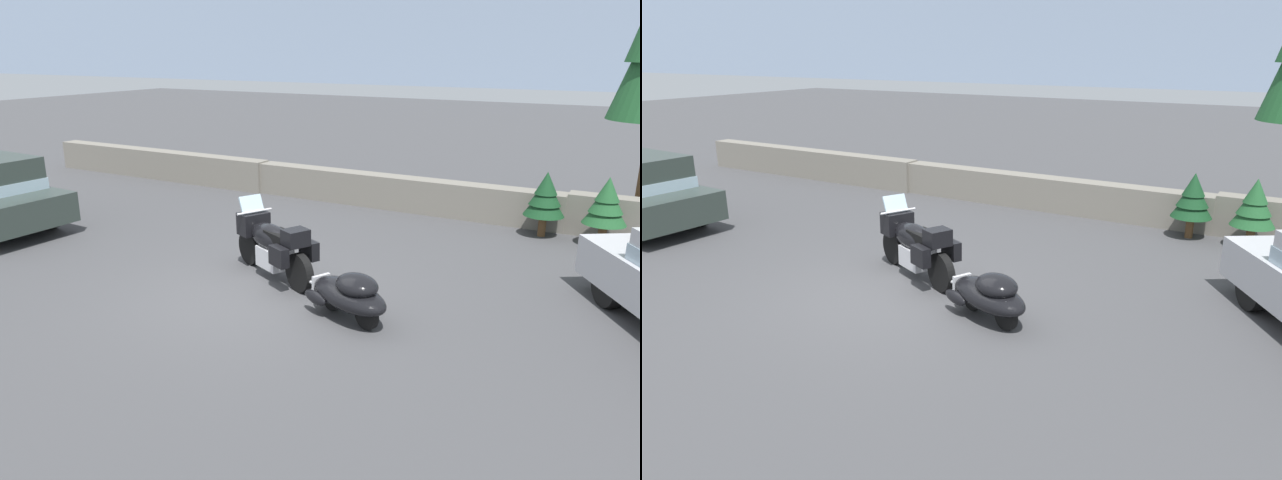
{
  "view_description": "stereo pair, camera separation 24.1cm",
  "coord_description": "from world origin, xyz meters",
  "views": [
    {
      "loc": [
        5.53,
        -7.48,
        3.86
      ],
      "look_at": [
        0.89,
        0.78,
        0.85
      ],
      "focal_mm": 33.82,
      "sensor_mm": 36.0,
      "label": 1
    },
    {
      "loc": [
        5.74,
        -7.36,
        3.86
      ],
      "look_at": [
        0.89,
        0.78,
        0.85
      ],
      "focal_mm": 33.82,
      "sensor_mm": 36.0,
      "label": 2
    }
  ],
  "objects": [
    {
      "name": "ground_plane",
      "position": [
        0.0,
        0.0,
        0.0
      ],
      "size": [
        80.0,
        80.0,
        0.0
      ],
      "primitive_type": "plane",
      "color": "#424244"
    },
    {
      "name": "stone_guard_wall",
      "position": [
        -0.16,
        6.31,
        0.43
      ],
      "size": [
        24.0,
        0.64,
        0.89
      ],
      "color": "slate",
      "rests_on": "ground"
    },
    {
      "name": "distant_ridgeline",
      "position": [
        0.0,
        96.3,
        8.0
      ],
      "size": [
        240.0,
        80.0,
        16.0
      ],
      "primitive_type": "cube",
      "color": "#8C9EB7",
      "rests_on": "ground"
    },
    {
      "name": "touring_motorcycle",
      "position": [
        -0.09,
        0.84,
        0.62
      ],
      "size": [
        2.15,
        1.31,
        1.33
      ],
      "color": "black",
      "rests_on": "ground"
    },
    {
      "name": "car_shaped_trailer",
      "position": [
        1.87,
        -0.08,
        0.41
      ],
      "size": [
        2.15,
        1.27,
        0.76
      ],
      "color": "black",
      "rests_on": "ground"
    },
    {
      "name": "pine_sapling_near",
      "position": [
        3.6,
        5.72,
        0.88
      ],
      "size": [
        0.85,
        0.85,
        1.41
      ],
      "color": "brown",
      "rests_on": "ground"
    },
    {
      "name": "pine_sapling_farther",
      "position": [
        4.8,
        5.6,
        0.9
      ],
      "size": [
        0.86,
        0.86,
        1.44
      ],
      "color": "brown",
      "rests_on": "ground"
    }
  ]
}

